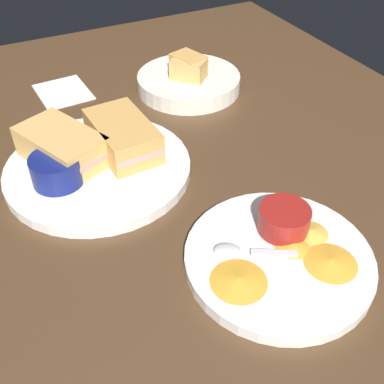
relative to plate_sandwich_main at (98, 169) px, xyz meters
The scene contains 12 objects.
ground_plane 6.27cm from the plate_sandwich_main, 84.37° to the left, with size 110.00×110.00×3.00cm, color #4C331E.
plate_sandwich_main is the anchor object (origin of this frame).
sandwich_half_near 6.08cm from the plate_sandwich_main, 111.22° to the left, with size 13.63×8.32×4.80cm.
sandwich_half_far 6.08cm from the plate_sandwich_main, 128.78° to the right, with size 14.94×12.12×4.80cm.
ramekin_dark_sauce 6.80cm from the plate_sandwich_main, 77.78° to the right, with size 7.15×7.15×3.99cm.
spoon_by_dark_ramekin 1.88cm from the plate_sandwich_main, 141.70° to the right, with size 5.64×9.52×0.80cm.
plate_chips_companion 29.85cm from the plate_sandwich_main, 27.22° to the left, with size 22.44×22.44×1.60cm, color white.
ramekin_light_gravy 28.54cm from the plate_sandwich_main, 35.38° to the left, with size 6.36×6.36×3.24cm.
spoon_by_gravy_ramekin 25.98cm from the plate_sandwich_main, 21.42° to the left, with size 6.18×9.30×0.80cm.
plantain_chip_scatter 31.33cm from the plate_sandwich_main, 26.66° to the left, with size 12.27×19.79×0.60cm.
bread_basket_rear 28.92cm from the plate_sandwich_main, 126.09° to the left, with size 19.31×19.31×6.81cm.
paper_napkin_folded 26.76cm from the plate_sandwich_main, behind, with size 11.00×9.00×0.40cm, color white.
Camera 1 is at (53.91, -17.69, 42.57)cm, focal length 43.19 mm.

